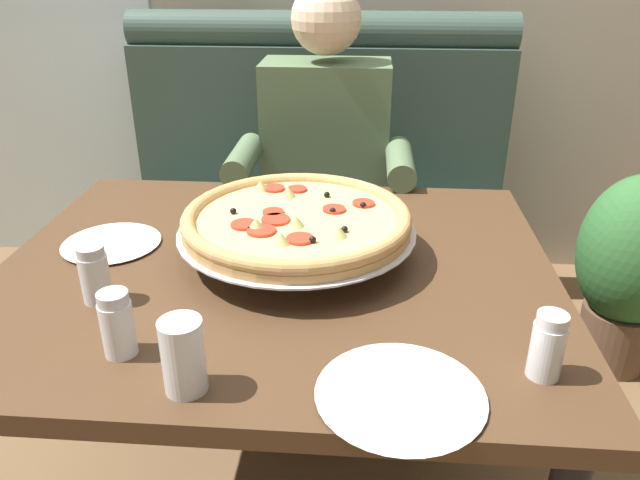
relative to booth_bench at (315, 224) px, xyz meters
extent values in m
cube|color=#384C42|center=(0.00, -0.13, -0.17)|extent=(1.43, 0.60, 0.46)
cube|color=#384C42|center=(0.00, 0.26, 0.29)|extent=(1.43, 0.18, 0.65)
cylinder|color=#384C42|center=(0.00, 0.26, 0.66)|extent=(1.43, 0.14, 0.14)
cube|color=#4C331E|center=(0.00, -0.95, 0.31)|extent=(1.16, 0.96, 0.04)
cylinder|color=black|center=(-0.51, -0.54, -0.05)|extent=(0.06, 0.06, 0.69)
cylinder|color=black|center=(0.51, -0.54, -0.05)|extent=(0.06, 0.06, 0.69)
cube|color=#2D3342|center=(0.05, -0.38, 0.14)|extent=(0.34, 0.40, 0.15)
cylinder|color=#2D3342|center=(-0.05, -0.63, -0.17)|extent=(0.11, 0.11, 0.46)
cylinder|color=#2D3342|center=(0.15, -0.63, -0.17)|extent=(0.11, 0.11, 0.46)
cube|color=#56704C|center=(0.05, -0.16, 0.34)|extent=(0.40, 0.22, 0.56)
cylinder|color=#56704C|center=(-0.18, -0.38, 0.37)|extent=(0.08, 0.28, 0.08)
cylinder|color=#56704C|center=(0.28, -0.38, 0.37)|extent=(0.08, 0.28, 0.08)
sphere|color=beige|center=(0.05, -0.18, 0.75)|extent=(0.21, 0.21, 0.21)
sphere|color=black|center=(0.05, -0.17, 0.78)|extent=(0.19, 0.19, 0.19)
cylinder|color=silver|center=(0.04, -1.04, 0.36)|extent=(0.01, 0.01, 0.06)
cylinder|color=silver|center=(-0.07, -0.84, 0.36)|extent=(0.01, 0.01, 0.06)
cylinder|color=silver|center=(0.16, -0.84, 0.36)|extent=(0.01, 0.01, 0.06)
torus|color=silver|center=(0.04, -0.90, 0.39)|extent=(0.28, 0.28, 0.01)
cylinder|color=silver|center=(0.04, -0.90, 0.40)|extent=(0.51, 0.51, 0.00)
cylinder|color=tan|center=(0.04, -0.90, 0.41)|extent=(0.48, 0.48, 0.02)
torus|color=tan|center=(0.04, -0.90, 0.43)|extent=(0.49, 0.49, 0.03)
cylinder|color=#E5C17A|center=(0.04, -0.90, 0.42)|extent=(0.42, 0.42, 0.01)
cylinder|color=red|center=(-0.02, -0.98, 0.43)|extent=(0.06, 0.06, 0.01)
cylinder|color=red|center=(-0.01, -0.89, 0.43)|extent=(0.05, 0.05, 0.01)
cylinder|color=red|center=(0.06, -1.01, 0.43)|extent=(0.05, 0.05, 0.01)
cylinder|color=red|center=(-0.03, -0.75, 0.43)|extent=(0.05, 0.05, 0.01)
cylinder|color=red|center=(-0.06, -0.96, 0.43)|extent=(0.05, 0.05, 0.01)
cylinder|color=red|center=(0.00, -0.93, 0.43)|extent=(0.06, 0.06, 0.01)
cylinder|color=red|center=(0.18, -0.82, 0.43)|extent=(0.05, 0.05, 0.01)
cylinder|color=red|center=(0.02, -0.75, 0.43)|extent=(0.05, 0.05, 0.01)
cylinder|color=red|center=(0.12, -0.86, 0.43)|extent=(0.05, 0.05, 0.01)
sphere|color=black|center=(0.09, -1.02, 0.43)|extent=(0.01, 0.01, 0.01)
sphere|color=black|center=(0.14, -0.97, 0.43)|extent=(0.01, 0.01, 0.01)
sphere|color=black|center=(0.10, -0.79, 0.43)|extent=(0.01, 0.01, 0.01)
sphere|color=black|center=(0.12, -0.88, 0.43)|extent=(0.01, 0.01, 0.01)
sphere|color=black|center=(0.18, -0.84, 0.43)|extent=(0.01, 0.01, 0.01)
sphere|color=black|center=(-0.10, -0.90, 0.43)|extent=(0.01, 0.01, 0.01)
cone|color=#CCC675|center=(0.13, -0.99, 0.44)|extent=(0.04, 0.04, 0.02)
cone|color=#CCC675|center=(-0.03, -0.97, 0.44)|extent=(0.04, 0.04, 0.02)
cone|color=#CCC675|center=(-0.06, -0.75, 0.44)|extent=(0.04, 0.04, 0.02)
cone|color=#CCC675|center=(0.05, -0.95, 0.44)|extent=(0.04, 0.04, 0.02)
cone|color=#CCC675|center=(0.03, -1.03, 0.44)|extent=(0.04, 0.04, 0.02)
cone|color=#CCC675|center=(0.01, -0.79, 0.44)|extent=(0.04, 0.04, 0.02)
cylinder|color=white|center=(0.47, -1.28, 0.38)|extent=(0.05, 0.05, 0.09)
cylinder|color=silver|center=(0.47, -1.28, 0.36)|extent=(0.04, 0.04, 0.06)
cylinder|color=silver|center=(0.47, -1.28, 0.44)|extent=(0.05, 0.05, 0.02)
cylinder|color=white|center=(-0.31, -1.12, 0.38)|extent=(0.05, 0.05, 0.09)
cylinder|color=#A82D19|center=(-0.31, -1.12, 0.37)|extent=(0.05, 0.05, 0.06)
cylinder|color=silver|center=(-0.31, -1.12, 0.44)|extent=(0.05, 0.05, 0.02)
cylinder|color=white|center=(-0.21, -1.27, 0.38)|extent=(0.05, 0.05, 0.09)
cylinder|color=#4C6633|center=(-0.21, -1.27, 0.37)|extent=(0.05, 0.05, 0.06)
cylinder|color=silver|center=(-0.21, -1.27, 0.44)|extent=(0.05, 0.05, 0.02)
cylinder|color=white|center=(0.24, -1.35, 0.34)|extent=(0.18, 0.18, 0.01)
cone|color=white|center=(0.24, -1.35, 0.35)|extent=(0.26, 0.26, 0.01)
cylinder|color=white|center=(-0.38, -0.88, 0.34)|extent=(0.15, 0.15, 0.01)
cone|color=white|center=(-0.38, -0.88, 0.35)|extent=(0.22, 0.22, 0.01)
cylinder|color=silver|center=(-0.08, -1.35, 0.39)|extent=(0.07, 0.07, 0.12)
cylinder|color=#4C2814|center=(-0.08, -1.35, 0.36)|extent=(0.06, 0.06, 0.06)
cylinder|color=black|center=(-1.26, 1.20, -0.18)|extent=(0.02, 0.02, 0.44)
cylinder|color=black|center=(-1.12, 0.98, -0.18)|extent=(0.02, 0.02, 0.44)
cylinder|color=black|center=(-1.04, 1.34, -0.18)|extent=(0.02, 0.02, 0.44)
cylinder|color=black|center=(-0.90, 1.12, -0.18)|extent=(0.02, 0.02, 0.44)
cylinder|color=black|center=(-1.08, 1.16, 0.05)|extent=(0.40, 0.40, 0.02)
cube|color=black|center=(-0.95, 1.24, 0.25)|extent=(0.19, 0.28, 0.42)
cylinder|color=brown|center=(1.07, -0.23, -0.29)|extent=(0.24, 0.24, 0.22)
ellipsoid|color=#336B33|center=(1.07, -0.23, 0.04)|extent=(0.36, 0.36, 0.52)
camera|label=1|loc=(0.18, -2.06, 0.94)|focal=34.00mm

